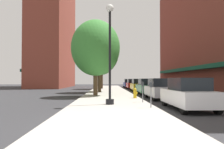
% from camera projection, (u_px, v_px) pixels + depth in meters
% --- Properties ---
extents(ground_plane, '(90.00, 90.00, 0.00)m').
position_uv_depth(ground_plane, '(143.00, 93.00, 25.36)').
color(ground_plane, '#2D2D30').
extents(sidewalk_slab, '(4.80, 50.00, 0.12)m').
position_uv_depth(sidewalk_slab, '(109.00, 92.00, 26.27)').
color(sidewalk_slab, '#A8A399').
rests_on(sidewalk_slab, ground).
extents(building_right_brick, '(6.80, 40.00, 19.74)m').
position_uv_depth(building_right_brick, '(217.00, 19.00, 29.85)').
color(building_right_brick, brown).
rests_on(building_right_brick, ground).
extents(building_far_background, '(6.80, 18.00, 21.16)m').
position_uv_depth(building_far_background, '(54.00, 35.00, 44.22)').
color(building_far_background, brown).
rests_on(building_far_background, ground).
extents(lamppost, '(0.48, 0.48, 5.90)m').
position_uv_depth(lamppost, '(110.00, 52.00, 12.77)').
color(lamppost, black).
rests_on(lamppost, sidewalk_slab).
extents(fire_hydrant, '(0.33, 0.26, 0.79)m').
position_uv_depth(fire_hydrant, '(135.00, 93.00, 16.92)').
color(fire_hydrant, gold).
rests_on(fire_hydrant, sidewalk_slab).
extents(parking_meter_near, '(0.14, 0.09, 1.31)m').
position_uv_depth(parking_meter_near, '(151.00, 92.00, 11.25)').
color(parking_meter_near, slate).
rests_on(parking_meter_near, sidewalk_slab).
extents(parking_meter_far, '(0.14, 0.09, 1.31)m').
position_uv_depth(parking_meter_far, '(143.00, 89.00, 13.81)').
color(parking_meter_far, slate).
rests_on(parking_meter_far, sidewalk_slab).
extents(tree_near, '(4.22, 4.22, 7.05)m').
position_uv_depth(tree_near, '(102.00, 60.00, 35.31)').
color(tree_near, '#4C3823').
rests_on(tree_near, sidewalk_slab).
extents(tree_mid, '(4.62, 4.62, 7.34)m').
position_uv_depth(tree_mid, '(100.00, 53.00, 25.91)').
color(tree_mid, '#4C3823').
rests_on(tree_mid, sidewalk_slab).
extents(tree_far, '(4.45, 4.45, 6.90)m').
position_uv_depth(tree_far, '(96.00, 48.00, 19.81)').
color(tree_far, '#4C3823').
rests_on(tree_far, sidewalk_slab).
extents(car_white, '(1.80, 4.30, 1.66)m').
position_uv_depth(car_white, '(188.00, 94.00, 11.35)').
color(car_white, black).
rests_on(car_white, ground).
extents(car_silver, '(1.80, 4.30, 1.66)m').
position_uv_depth(car_silver, '(160.00, 89.00, 17.28)').
color(car_silver, black).
rests_on(car_silver, ground).
extents(car_green, '(1.80, 4.30, 1.66)m').
position_uv_depth(car_green, '(147.00, 87.00, 22.94)').
color(car_green, black).
rests_on(car_green, ground).
extents(car_yellow, '(1.80, 4.30, 1.66)m').
position_uv_depth(car_yellow, '(138.00, 85.00, 28.94)').
color(car_yellow, black).
rests_on(car_yellow, ground).
extents(car_red, '(1.80, 4.30, 1.66)m').
position_uv_depth(car_red, '(132.00, 84.00, 35.71)').
color(car_red, black).
rests_on(car_red, ground).
extents(car_blue, '(1.80, 4.30, 1.66)m').
position_uv_depth(car_blue, '(128.00, 83.00, 42.24)').
color(car_blue, black).
rests_on(car_blue, ground).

